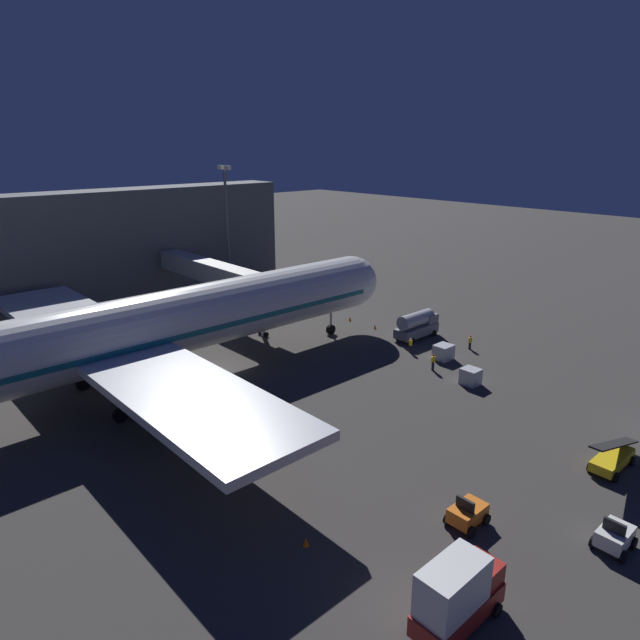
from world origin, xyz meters
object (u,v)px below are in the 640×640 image
at_px(jet_bridge, 223,275).
at_px(ops_van, 458,594).
at_px(traffic_cone_nose_starboard, 350,319).
at_px(baggage_container_mid_row, 443,352).
at_px(airliner_at_gate, 94,342).
at_px(ground_crew_by_belt_loader, 470,341).
at_px(traffic_cone_wingtip_svc_side, 306,542).
at_px(belt_loader, 612,458).
at_px(baggage_container_near_belt, 471,377).
at_px(apron_floodlight_mast, 227,221).
at_px(ground_crew_marshaller_fwd, 410,345).
at_px(ground_crew_near_nose_gear, 433,361).
at_px(fuel_tanker, 417,324).
at_px(pushback_tug, 614,536).
at_px(traffic_cone_nose_port, 375,327).
at_px(baggage_tug_lead, 467,513).

height_order(jet_bridge, ops_van, jet_bridge).
bearing_deg(traffic_cone_nose_starboard, ops_van, 140.77).
relative_size(ops_van, baggage_container_mid_row, 2.76).
xyz_separation_m(airliner_at_gate, ground_crew_by_belt_loader, (-14.20, -36.01, -5.01)).
relative_size(jet_bridge, traffic_cone_wingtip_svc_side, 45.95).
xyz_separation_m(belt_loader, baggage_container_mid_row, (20.50, -8.43, -0.04)).
relative_size(baggage_container_near_belt, traffic_cone_wingtip_svc_side, 3.00).
relative_size(airliner_at_gate, ground_crew_by_belt_loader, 42.14).
relative_size(apron_floodlight_mast, traffic_cone_nose_starboard, 34.46).
bearing_deg(ground_crew_marshaller_fwd, ground_crew_near_nose_gear, 154.49).
height_order(apron_floodlight_mast, baggage_container_near_belt, apron_floodlight_mast).
distance_m(apron_floodlight_mast, belt_loader, 61.31).
distance_m(fuel_tanker, pushback_tug, 36.37).
relative_size(ground_crew_near_nose_gear, traffic_cone_wingtip_svc_side, 3.23).
bearing_deg(jet_bridge, ground_crew_marshaller_fwd, -159.92).
bearing_deg(ops_van, traffic_cone_nose_port, -42.81).
relative_size(baggage_tug_lead, ground_crew_by_belt_loader, 1.44).
bearing_deg(belt_loader, traffic_cone_nose_starboard, -16.11).
relative_size(baggage_tug_lead, fuel_tanker, 0.40).
bearing_deg(baggage_container_mid_row, traffic_cone_wingtip_svc_side, 111.68).
bearing_deg(baggage_container_near_belt, belt_loader, 161.40).
bearing_deg(ground_crew_near_nose_gear, traffic_cone_wingtip_svc_side, 112.08).
xyz_separation_m(pushback_tug, ground_crew_by_belt_loader, (23.62, -21.60, 0.13)).
bearing_deg(traffic_cone_nose_starboard, apron_floodlight_mast, 7.34).
distance_m(pushback_tug, baggage_container_mid_row, 29.18).
xyz_separation_m(ops_van, traffic_cone_nose_port, (32.63, -30.23, -1.61)).
bearing_deg(baggage_container_mid_row, ground_crew_marshaller_fwd, 15.73).
bearing_deg(baggage_tug_lead, ground_crew_marshaller_fwd, -44.44).
relative_size(baggage_tug_lead, traffic_cone_nose_port, 4.36).
distance_m(baggage_container_mid_row, ground_crew_by_belt_loader, 4.75).
height_order(belt_loader, traffic_cone_nose_port, belt_loader).
xyz_separation_m(apron_floodlight_mast, ops_van, (-60.33, 27.23, -9.04)).
height_order(baggage_container_mid_row, ground_crew_near_nose_gear, ground_crew_near_nose_gear).
height_order(pushback_tug, ground_crew_near_nose_gear, pushback_tug).
distance_m(apron_floodlight_mast, traffic_cone_nose_port, 29.83).
distance_m(airliner_at_gate, traffic_cone_nose_starboard, 33.98).
bearing_deg(traffic_cone_wingtip_svc_side, baggage_container_mid_row, -68.32).
relative_size(apron_floodlight_mast, pushback_tug, 8.22).
xyz_separation_m(airliner_at_gate, pushback_tug, (-37.82, -14.42, -5.14)).
bearing_deg(traffic_cone_wingtip_svc_side, ground_crew_near_nose_gear, -67.92).
xyz_separation_m(baggage_container_near_belt, baggage_container_mid_row, (5.58, -3.41, 0.01)).
relative_size(jet_bridge, ground_crew_near_nose_gear, 14.22).
bearing_deg(baggage_tug_lead, traffic_cone_nose_port, -39.15).
bearing_deg(ground_crew_marshaller_fwd, pushback_tug, 150.06).
bearing_deg(belt_loader, baggage_tug_lead, 74.84).
bearing_deg(ground_crew_by_belt_loader, jet_bridge, 27.64).
height_order(ops_van, baggage_container_near_belt, ops_van).
bearing_deg(traffic_cone_wingtip_svc_side, jet_bridge, -27.12).
relative_size(ops_van, baggage_tug_lead, 2.17).
relative_size(belt_loader, baggage_container_near_belt, 4.53).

